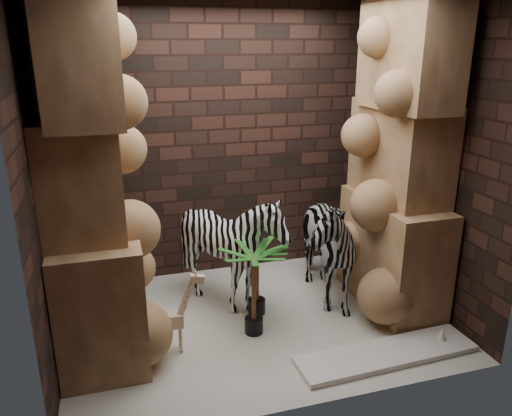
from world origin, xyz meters
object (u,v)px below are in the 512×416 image
object	(u,v)px
zebra_right	(318,233)
giraffe_toy	(167,312)
palm_back	(254,291)
palm_front	(257,280)
zebra_left	(231,255)
surfboard	(387,354)

from	to	relation	value
zebra_right	giraffe_toy	world-z (taller)	zebra_right
zebra_right	palm_back	world-z (taller)	zebra_right
palm_front	palm_back	size ratio (longest dim) A/B	0.86
giraffe_toy	palm_front	bearing A→B (deg)	29.08
zebra_left	zebra_right	bearing A→B (deg)	7.07
zebra_right	palm_back	size ratio (longest dim) A/B	1.68
zebra_left	surfboard	bearing A→B (deg)	-38.66
palm_front	surfboard	world-z (taller)	palm_front
zebra_left	palm_back	world-z (taller)	zebra_left
palm_back	palm_front	bearing A→B (deg)	69.04
giraffe_toy	surfboard	size ratio (longest dim) A/B	0.48
palm_front	surfboard	bearing A→B (deg)	-49.85
zebra_right	palm_front	distance (m)	0.79
palm_back	zebra_right	bearing A→B (deg)	30.46
giraffe_toy	palm_front	distance (m)	1.00
giraffe_toy	palm_front	size ratio (longest dim) A/B	1.06
palm_back	surfboard	bearing A→B (deg)	-34.84
giraffe_toy	zebra_left	bearing A→B (deg)	45.54
palm_back	surfboard	size ratio (longest dim) A/B	0.53
giraffe_toy	zebra_right	bearing A→B (deg)	24.15
palm_back	surfboard	xyz separation A→B (m)	(0.98, -0.68, -0.40)
giraffe_toy	palm_back	xyz separation A→B (m)	(0.79, 0.08, 0.04)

